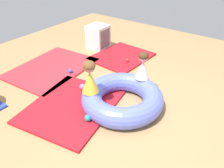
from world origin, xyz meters
TOP-DOWN VIEW (x-y plane):
  - ground_plane at (0.00, 0.00)m, footprint 8.00×8.00m
  - gym_mat_far_right at (1.56, 1.07)m, footprint 1.31×1.14m
  - gym_mat_near_left at (-0.39, 0.69)m, footprint 1.65×1.45m
  - gym_mat_center_rear at (0.27, 1.92)m, footprint 1.77×1.39m
  - inflatable_cushion at (0.11, 0.07)m, footprint 1.27×1.27m
  - child_in_white at (0.59, 0.01)m, footprint 0.26×0.26m
  - child_in_yellow at (-0.21, 0.43)m, footprint 0.36×0.36m
  - play_ball_teal at (-0.50, 0.25)m, footprint 0.10×0.10m
  - play_ball_blue at (0.34, 1.44)m, footprint 0.09×0.09m
  - play_ball_red at (1.39, 0.80)m, footprint 0.08×0.08m
  - play_ball_pink at (0.04, 0.85)m, footprint 0.11×0.11m
  - storage_cube at (1.68, 1.81)m, footprint 0.44×0.44m

SIDE VIEW (x-z plane):
  - ground_plane at x=0.00m, z-range 0.00..0.00m
  - gym_mat_far_right at x=1.56m, z-range 0.00..0.04m
  - gym_mat_near_left at x=-0.39m, z-range 0.00..0.04m
  - gym_mat_center_rear at x=0.27m, z-range 0.00..0.04m
  - play_ball_red at x=1.39m, z-range 0.04..0.12m
  - play_ball_blue at x=0.34m, z-range 0.04..0.13m
  - play_ball_teal at x=-0.50m, z-range 0.04..0.14m
  - play_ball_pink at x=0.04m, z-range 0.04..0.15m
  - inflatable_cushion at x=0.11m, z-range 0.00..0.32m
  - storage_cube at x=1.68m, z-range 0.00..0.56m
  - child_in_white at x=0.59m, z-range 0.31..0.77m
  - child_in_yellow at x=-0.21m, z-range 0.31..0.81m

